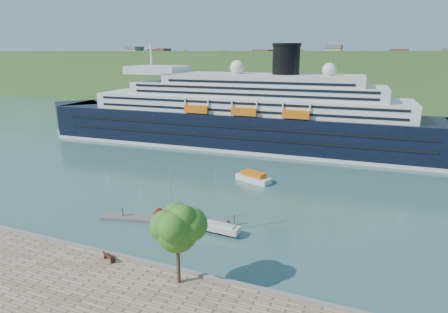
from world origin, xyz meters
The scene contains 10 objects.
ground centered at (0.00, 0.00, 0.00)m, with size 400.00×400.00×0.00m, color #325A55.
far_hillside centered at (0.00, 145.00, 12.00)m, with size 400.00×50.00×24.00m, color #3D6127.
quay_coping centered at (0.00, -0.20, 1.15)m, with size 220.00×0.50×0.30m, color slate.
cruise_ship centered at (-3.99, 58.30, 12.86)m, with size 114.55×16.68×25.72m, color black, non-canonical shape.
park_bench centered at (2.53, -1.27, 1.56)m, with size 1.73×0.71×1.11m, color #4A2215, non-canonical shape.
promenade_tree centered at (11.78, -1.98, 5.68)m, with size 5.65×5.65×9.36m, color #316B1C, non-canonical shape.
floating_pontoon centered at (1.71, 11.76, 0.21)m, with size 18.57×2.27×0.41m, color slate, non-canonical shape.
sailboat_red centered at (4.14, 10.55, 4.25)m, with size 6.57×1.83×8.49m, color maroon, non-canonical shape.
sailboat_white_far centered at (10.67, 11.18, 4.19)m, with size 6.49×1.80×8.38m, color silver, non-canonical shape.
tender_launch centered at (8.65, 32.95, 0.96)m, with size 6.94×2.37×1.92m, color orange, non-canonical shape.
Camera 1 is at (28.55, -31.20, 23.75)m, focal length 30.00 mm.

